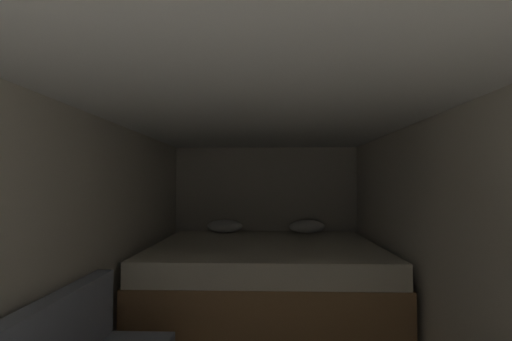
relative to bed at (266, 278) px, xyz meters
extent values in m
cube|color=beige|center=(0.00, 1.08, 0.59)|extent=(2.68, 0.05, 1.96)
cube|color=beige|center=(-1.31, -1.54, 0.59)|extent=(0.05, 5.19, 1.96)
cube|color=beige|center=(1.31, -1.54, 0.59)|extent=(0.05, 5.19, 1.96)
cube|color=white|center=(0.00, -1.54, 1.59)|extent=(2.68, 5.19, 0.05)
cube|color=#9E7247|center=(0.00, -0.01, -0.12)|extent=(2.46, 2.04, 0.55)
cube|color=beige|center=(0.00, -0.01, 0.27)|extent=(2.42, 2.00, 0.23)
ellipsoid|color=white|center=(-0.55, 0.80, 0.47)|extent=(0.48, 0.32, 0.18)
ellipsoid|color=white|center=(0.55, 0.80, 0.47)|extent=(0.48, 0.32, 0.18)
camera|label=1|loc=(0.02, -3.94, 1.05)|focal=24.62mm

